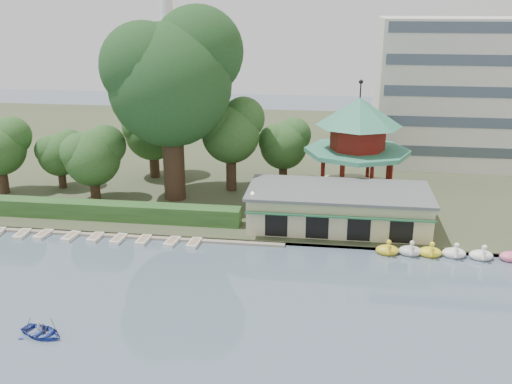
% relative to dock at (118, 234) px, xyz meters
% --- Properties ---
extents(ground_plane, '(220.00, 220.00, 0.00)m').
position_rel_dock_xyz_m(ground_plane, '(12.00, -17.20, -0.12)').
color(ground_plane, slate).
rests_on(ground_plane, ground).
extents(shore, '(220.00, 70.00, 0.40)m').
position_rel_dock_xyz_m(shore, '(12.00, 34.80, 0.08)').
color(shore, '#424930').
rests_on(shore, ground).
extents(embankment, '(220.00, 0.60, 0.30)m').
position_rel_dock_xyz_m(embankment, '(12.00, 0.10, 0.03)').
color(embankment, gray).
rests_on(embankment, ground).
extents(dock, '(34.00, 1.60, 0.24)m').
position_rel_dock_xyz_m(dock, '(0.00, 0.00, 0.00)').
color(dock, gray).
rests_on(dock, ground).
extents(boathouse, '(18.60, 9.39, 3.90)m').
position_rel_dock_xyz_m(boathouse, '(22.00, 4.77, 2.25)').
color(boathouse, beige).
rests_on(boathouse, shore).
extents(pavilion, '(12.40, 12.40, 13.50)m').
position_rel_dock_xyz_m(pavilion, '(24.00, 14.80, 7.36)').
color(pavilion, beige).
rests_on(pavilion, shore).
extents(office_building, '(38.00, 18.00, 20.00)m').
position_rel_dock_xyz_m(office_building, '(44.67, 31.80, 9.61)').
color(office_building, silver).
rests_on(office_building, shore).
extents(hedge, '(30.00, 2.00, 1.80)m').
position_rel_dock_xyz_m(hedge, '(-3.00, 3.30, 1.18)').
color(hedge, '#2F5826').
rests_on(hedge, shore).
extents(lamp_post, '(0.36, 0.36, 4.28)m').
position_rel_dock_xyz_m(lamp_post, '(13.50, 1.80, 3.22)').
color(lamp_post, black).
rests_on(lamp_post, shore).
extents(big_tree, '(15.15, 14.11, 21.89)m').
position_rel_dock_xyz_m(big_tree, '(3.19, 11.02, 14.69)').
color(big_tree, '#3A281C').
rests_on(big_tree, shore).
extents(small_trees, '(39.70, 16.90, 11.36)m').
position_rel_dock_xyz_m(small_trees, '(-1.36, 14.39, 6.38)').
color(small_trees, '#3A281C').
rests_on(small_trees, shore).
extents(swan_boats, '(18.63, 2.05, 1.92)m').
position_rel_dock_xyz_m(swan_boats, '(34.93, -0.71, 0.28)').
color(swan_boats, yellow).
rests_on(swan_boats, ground).
extents(moored_rowboats, '(24.30, 2.76, 0.36)m').
position_rel_dock_xyz_m(moored_rowboats, '(-3.25, -1.36, 0.06)').
color(moored_rowboats, white).
rests_on(moored_rowboats, ground).
extents(rowboat_with_passengers, '(5.42, 4.60, 2.01)m').
position_rel_dock_xyz_m(rowboat_with_passengers, '(1.29, -18.23, 0.36)').
color(rowboat_with_passengers, '#3349AF').
rests_on(rowboat_with_passengers, ground).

